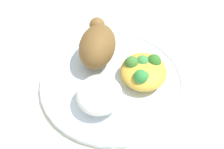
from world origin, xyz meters
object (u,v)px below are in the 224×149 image
object	(u,v)px
roasted_chicken	(97,45)
rice_pile	(99,94)
mac_cheese_with_broccoli	(143,70)
plate	(112,80)

from	to	relation	value
roasted_chicken	rice_pile	distance (m)	0.11
roasted_chicken	rice_pile	size ratio (longest dim) A/B	1.41
rice_pile	mac_cheese_with_broccoli	size ratio (longest dim) A/B	0.88
mac_cheese_with_broccoli	roasted_chicken	bearing A→B (deg)	69.61
rice_pile	mac_cheese_with_broccoli	world-z (taller)	same
plate	roasted_chicken	world-z (taller)	roasted_chicken
plate	mac_cheese_with_broccoli	size ratio (longest dim) A/B	2.95
roasted_chicken	mac_cheese_with_broccoli	xyz separation A→B (m)	(-0.04, -0.10, -0.02)
rice_pile	mac_cheese_with_broccoli	bearing A→B (deg)	-43.65
plate	roasted_chicken	bearing A→B (deg)	38.25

